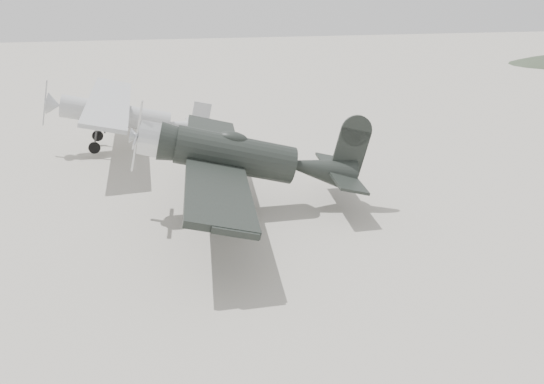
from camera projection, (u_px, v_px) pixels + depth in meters
The scene contains 3 objects.
ground at pixel (291, 274), 17.44m from camera, with size 160.00×160.00×0.00m, color #A19C8F.
lowwing_monoplane at pixel (246, 158), 21.63m from camera, with size 9.56×13.37×4.31m.
highwing_monoplane at pixel (123, 111), 29.70m from camera, with size 8.94×12.52×3.58m.
Camera 1 is at (-3.87, -14.73, 8.94)m, focal length 35.00 mm.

